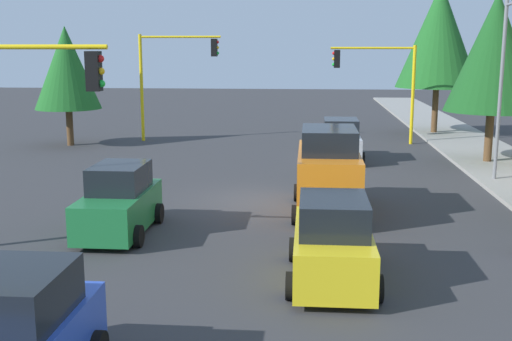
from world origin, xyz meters
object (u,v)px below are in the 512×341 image
(car_silver, at_px, (340,142))
(tree_roadside_far, at_px, (439,35))
(tree_opposite_side, at_px, (67,68))
(car_green, at_px, (119,203))
(delivery_van_orange, at_px, (328,174))
(traffic_signal_far_right, at_px, (172,66))
(car_yellow, at_px, (333,243))
(street_lamp_curbside, at_px, (505,71))
(traffic_signal_far_left, at_px, (379,74))
(traffic_signal_near_right, at_px, (5,105))
(tree_roadside_mid, at_px, (495,52))

(car_silver, bearing_deg, tree_roadside_far, 147.26)
(tree_opposite_side, distance_m, car_silver, 15.15)
(tree_roadside_far, xyz_separation_m, car_green, (22.03, -12.98, -5.02))
(tree_opposite_side, bearing_deg, delivery_van_orange, 45.48)
(tree_opposite_side, xyz_separation_m, car_green, (16.03, 7.52, -3.26))
(traffic_signal_far_right, relative_size, car_yellow, 1.50)
(tree_opposite_side, distance_m, delivery_van_orange, 19.16)
(tree_roadside_far, distance_m, tree_opposite_side, 21.43)
(street_lamp_curbside, bearing_deg, car_silver, -129.77)
(traffic_signal_far_right, bearing_deg, tree_roadside_far, 104.71)
(tree_roadside_far, xyz_separation_m, car_yellow, (25.34, -7.06, -5.02))
(traffic_signal_far_left, height_order, tree_opposite_side, tree_opposite_side)
(traffic_signal_far_right, relative_size, car_silver, 1.51)
(traffic_signal_near_right, distance_m, tree_roadside_far, 28.46)
(tree_roadside_far, relative_size, tree_opposite_side, 1.42)
(traffic_signal_near_right, height_order, car_silver, traffic_signal_near_right)
(tree_roadside_mid, height_order, car_silver, tree_roadside_mid)
(traffic_signal_near_right, xyz_separation_m, car_green, (-1.97, 2.17, -2.94))
(delivery_van_orange, bearing_deg, traffic_signal_far_left, 168.40)
(tree_roadside_far, xyz_separation_m, tree_opposite_side, (6.00, -20.50, -1.77))
(tree_roadside_far, bearing_deg, car_silver, -32.74)
(tree_roadside_mid, relative_size, car_silver, 1.94)
(traffic_signal_far_left, distance_m, traffic_signal_near_right, 22.97)
(traffic_signal_far_left, relative_size, tree_roadside_mid, 0.70)
(traffic_signal_near_right, height_order, tree_roadside_far, tree_roadside_far)
(traffic_signal_far_right, height_order, street_lamp_curbside, street_lamp_curbside)
(tree_opposite_side, relative_size, car_yellow, 1.60)
(tree_roadside_far, xyz_separation_m, tree_roadside_mid, (10.00, 0.50, -0.90))
(car_silver, bearing_deg, traffic_signal_near_right, -31.96)
(traffic_signal_far_right, xyz_separation_m, tree_opposite_side, (2.00, -5.26, -0.04))
(car_silver, relative_size, car_green, 1.02)
(street_lamp_curbside, relative_size, car_silver, 1.78)
(traffic_signal_far_right, distance_m, car_green, 18.47)
(delivery_van_orange, bearing_deg, street_lamp_curbside, 126.17)
(traffic_signal_near_right, bearing_deg, street_lamp_curbside, 122.90)
(delivery_van_orange, height_order, car_green, delivery_van_orange)
(traffic_signal_near_right, bearing_deg, car_green, 132.16)
(street_lamp_curbside, bearing_deg, tree_opposite_side, -112.55)
(tree_roadside_far, distance_m, delivery_van_orange, 21.03)
(traffic_signal_far_left, distance_m, car_green, 20.41)
(street_lamp_curbside, xyz_separation_m, tree_roadside_mid, (-4.39, 0.80, 0.67))
(traffic_signal_near_right, relative_size, delivery_van_orange, 1.12)
(tree_opposite_side, height_order, tree_roadside_mid, tree_roadside_mid)
(traffic_signal_near_right, bearing_deg, tree_roadside_far, 147.73)
(delivery_van_orange, bearing_deg, traffic_signal_near_right, -59.97)
(traffic_signal_far_right, relative_size, traffic_signal_near_right, 1.10)
(traffic_signal_near_right, bearing_deg, traffic_signal_far_right, -179.76)
(street_lamp_curbside, bearing_deg, tree_roadside_far, 178.81)
(tree_roadside_far, distance_m, car_green, 26.06)
(tree_roadside_far, bearing_deg, traffic_signal_far_left, -43.95)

